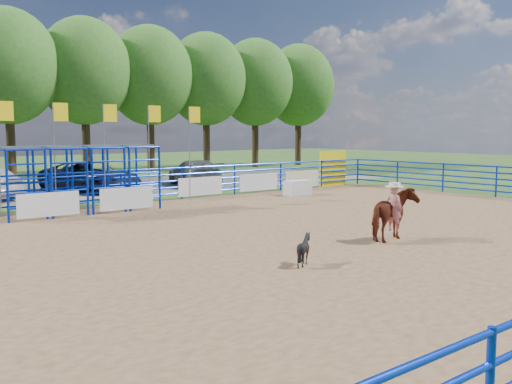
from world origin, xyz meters
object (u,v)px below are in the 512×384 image
Objects in this scene: horse_and_rider at (394,212)px; calf at (304,249)px; announcer_table at (297,188)px; car_d at (195,173)px; car_c at (91,177)px.

calf is at bearing -172.03° from horse_and_rider.
announcer_table is at bearing -31.51° from calf.
car_d reaches higher than announcer_table.
horse_and_rider is at bearing 90.90° from car_d.
horse_and_rider reaches higher than calf.
car_c is at bearing 132.40° from announcer_table.
car_d is at bearing 99.84° from announcer_table.
horse_and_rider reaches higher than announcer_table.
car_d reaches higher than calf.
calf is at bearing 80.02° from car_d.
announcer_table is at bearing 114.98° from car_d.
calf is (-4.02, -0.56, -0.47)m from horse_and_rider.
calf is (-9.72, -10.77, 0.01)m from announcer_table.
horse_and_rider is at bearing -107.53° from car_c.
horse_and_rider reaches higher than car_d.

